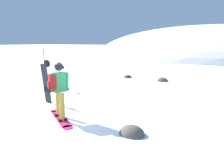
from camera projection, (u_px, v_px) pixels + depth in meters
name	position (u px, v px, depth m)	size (l,w,h in m)	color
ground_plane	(71.00, 120.00, 6.32)	(300.00, 300.00, 0.00)	white
ridge_peak_main	(210.00, 55.00, 36.77)	(39.30, 35.37, 10.27)	white
snowboarder_main	(58.00, 89.00, 6.25)	(1.56, 1.18, 1.71)	#D11E5B
spare_snowboard	(46.00, 81.00, 7.90)	(0.28, 0.24, 1.65)	black
piste_marker_near	(44.00, 65.00, 10.58)	(0.20, 0.20, 2.01)	black
rock_dark	(128.00, 78.00, 13.77)	(0.52, 0.44, 0.36)	#383333
rock_mid	(162.00, 81.00, 12.51)	(0.64, 0.55, 0.45)	#4C4742
rock_small	(132.00, 134.00, 5.32)	(0.67, 0.57, 0.47)	#4C4742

